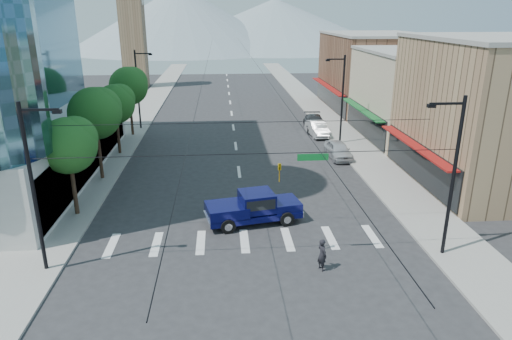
{
  "coord_description": "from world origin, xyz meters",
  "views": [
    {
      "loc": [
        -1.39,
        -22.82,
        12.91
      ],
      "look_at": [
        0.82,
        5.73,
        3.0
      ],
      "focal_mm": 32.0,
      "sensor_mm": 36.0,
      "label": 1
    }
  ],
  "objects_px": {
    "pedestrian": "(322,255)",
    "parked_car_near": "(338,150)",
    "pickup_truck": "(253,207)",
    "parked_car_far": "(315,123)",
    "parked_car_mid": "(317,129)"
  },
  "relations": [
    {
      "from": "pickup_truck",
      "to": "parked_car_mid",
      "type": "bearing_deg",
      "value": 56.64
    },
    {
      "from": "pedestrian",
      "to": "parked_car_near",
      "type": "bearing_deg",
      "value": -39.33
    },
    {
      "from": "pickup_truck",
      "to": "pedestrian",
      "type": "xyz_separation_m",
      "value": [
        3.21,
        -6.0,
        -0.2
      ]
    },
    {
      "from": "pedestrian",
      "to": "parked_car_near",
      "type": "relative_size",
      "value": 0.38
    },
    {
      "from": "pickup_truck",
      "to": "pedestrian",
      "type": "height_order",
      "value": "pickup_truck"
    },
    {
      "from": "pickup_truck",
      "to": "pedestrian",
      "type": "bearing_deg",
      "value": -73.28
    },
    {
      "from": "pedestrian",
      "to": "parked_car_mid",
      "type": "bearing_deg",
      "value": -33.98
    },
    {
      "from": "parked_car_mid",
      "to": "parked_car_near",
      "type": "bearing_deg",
      "value": -92.88
    },
    {
      "from": "parked_car_mid",
      "to": "parked_car_far",
      "type": "bearing_deg",
      "value": 79.73
    },
    {
      "from": "pickup_truck",
      "to": "parked_car_mid",
      "type": "relative_size",
      "value": 1.34
    },
    {
      "from": "parked_car_mid",
      "to": "parked_car_far",
      "type": "distance_m",
      "value": 2.74
    },
    {
      "from": "pickup_truck",
      "to": "parked_car_near",
      "type": "distance_m",
      "value": 15.93
    },
    {
      "from": "parked_car_near",
      "to": "pedestrian",
      "type": "bearing_deg",
      "value": -109.37
    },
    {
      "from": "pickup_truck",
      "to": "parked_car_far",
      "type": "bearing_deg",
      "value": 58.35
    },
    {
      "from": "parked_car_near",
      "to": "parked_car_mid",
      "type": "xyz_separation_m",
      "value": [
        -0.27,
        8.28,
        0.01
      ]
    }
  ]
}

